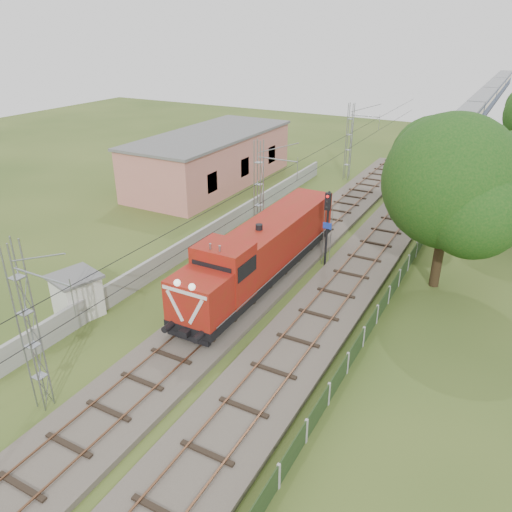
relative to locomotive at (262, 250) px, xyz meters
The scene contains 13 objects.
ground 7.27m from the locomotive, 90.00° to the right, with size 140.00×140.00×0.00m, color #32491B.
track_main 2.05m from the locomotive, 90.00° to the left, with size 4.20×70.00×0.45m.
track_side 14.16m from the locomotive, 69.09° to the left, with size 4.20×80.00×0.45m.
catenary 6.15m from the locomotive, 120.10° to the left, with size 3.31×70.00×8.00m.
boundary_wall 8.38m from the locomotive, 141.97° to the left, with size 0.25×40.00×1.50m, color #9E9E99.
station_building 22.74m from the locomotive, 131.28° to the left, with size 8.40×20.40×5.22m.
fence 9.06m from the locomotive, 26.08° to the right, with size 0.12×32.00×1.20m.
locomotive is the anchor object (origin of this frame).
coach_rake 74.53m from the locomotive, 86.15° to the left, with size 2.87×107.35×3.32m.
signal_post 5.14m from the locomotive, 56.42° to the left, with size 0.59×0.46×5.39m.
relay_hut 11.44m from the locomotive, 130.48° to the right, with size 3.04×3.04×2.56m.
tree_a 12.07m from the locomotive, 25.41° to the left, with size 8.44×8.04×10.94m.
tree_c 19.79m from the locomotive, 52.25° to the left, with size 6.22×5.92×8.06m.
Camera 1 is at (13.42, -18.69, 15.42)m, focal length 35.00 mm.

